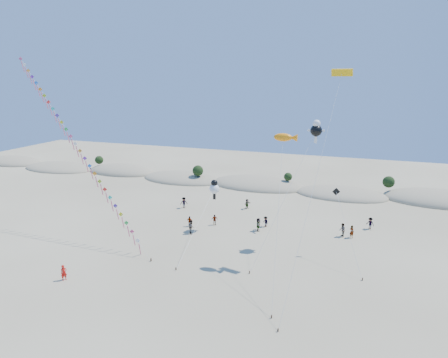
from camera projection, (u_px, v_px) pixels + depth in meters
ground at (133, 317)px, 33.05m from camera, size 160.00×160.00×0.00m
dune_ridge at (262, 185)px, 73.95m from camera, size 145.30×11.49×5.57m
kite_train at (74, 142)px, 49.46m from camera, size 26.71×10.46×23.89m
fish_kite at (286, 138)px, 40.40m from camera, size 2.76×12.24×14.73m
cartoon_kite_low at (214, 188)px, 51.32m from camera, size 1.39×13.41×7.12m
cartoon_kite_high at (316, 130)px, 44.80m from camera, size 6.19×11.34×15.72m
parafoil_kite at (341, 77)px, 39.70m from camera, size 4.10×17.00×21.47m
dark_kite at (343, 213)px, 42.59m from camera, size 4.00×6.36×8.08m
flyer_foreground at (64, 273)px, 38.98m from camera, size 0.67×0.73×1.68m
beachgoers at (257, 219)px, 54.06m from camera, size 29.82×13.62×1.89m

